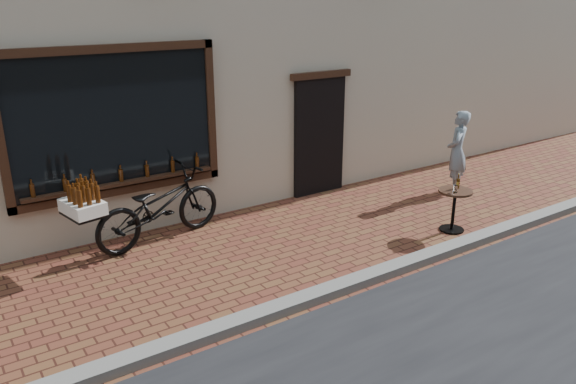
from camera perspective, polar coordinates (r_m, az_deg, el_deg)
ground at (r=7.39m, az=7.35°, el=-10.22°), size 90.00×90.00×0.00m
kerb at (r=7.49m, az=6.36°, el=-9.21°), size 90.00×0.25×0.12m
cargo_bicycle at (r=8.80m, az=-13.21°, el=-1.44°), size 2.57×1.16×1.21m
bistro_table at (r=9.38m, az=16.56°, el=-0.96°), size 0.54×0.54×0.92m
pedestrian at (r=11.24m, az=16.79°, el=3.95°), size 0.69×0.63×1.58m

